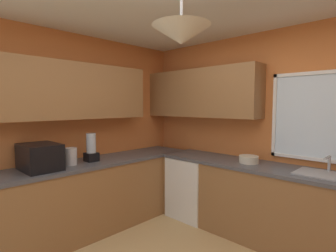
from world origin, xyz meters
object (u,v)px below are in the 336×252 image
at_px(kettle, 71,156).
at_px(sink_assembly, 325,174).
at_px(blender_appliance, 91,149).
at_px(bowl, 249,159).
at_px(dishwasher, 194,187).
at_px(microwave, 40,157).

xyz_separation_m(kettle, sink_assembly, (2.31, 1.59, -0.09)).
bearing_deg(blender_appliance, bowl, 41.04).
bearing_deg(dishwasher, blender_appliance, -117.40).
relative_size(sink_assembly, blender_appliance, 1.51).
relative_size(dishwasher, kettle, 4.15).
distance_m(dishwasher, microwave, 2.11).
bearing_deg(sink_assembly, blender_appliance, -150.70).
relative_size(microwave, blender_appliance, 1.33).
height_order(microwave, sink_assembly, microwave).
bearing_deg(sink_assembly, dishwasher, -178.73).
xyz_separation_m(microwave, kettle, (0.02, 0.35, -0.04)).
relative_size(kettle, sink_assembly, 0.38).
bearing_deg(sink_assembly, kettle, -145.50).
bearing_deg(microwave, bowl, 52.24).
bearing_deg(microwave, dishwasher, 70.88).
xyz_separation_m(dishwasher, sink_assembly, (1.67, 0.04, 0.49)).
bearing_deg(bowl, microwave, -127.76).
bearing_deg(dishwasher, sink_assembly, 1.27).
height_order(microwave, blender_appliance, blender_appliance).
bearing_deg(blender_appliance, dishwasher, 62.60).
xyz_separation_m(microwave, bowl, (1.50, 1.93, -0.10)).
height_order(dishwasher, blender_appliance, blender_appliance).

